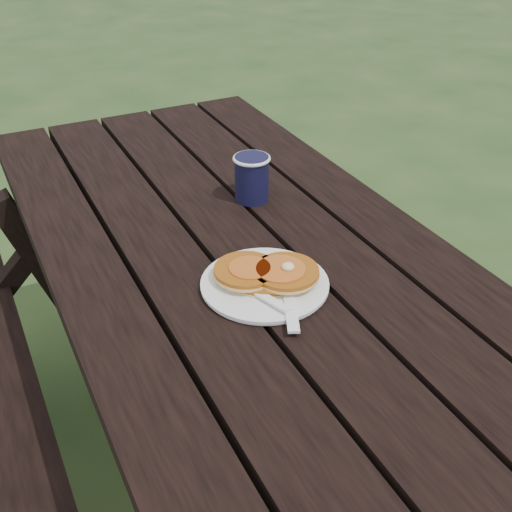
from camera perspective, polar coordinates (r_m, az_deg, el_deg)
name	(u,v)px	position (r m, az deg, el deg)	size (l,w,h in m)	color
ground	(260,510)	(1.75, 0.32, -21.64)	(60.00, 60.00, 0.00)	#233D1A
picnic_table	(260,407)	(1.47, 0.37, -13.27)	(1.36, 1.80, 0.75)	black
plate	(265,285)	(1.16, 0.78, -2.55)	(0.23, 0.23, 0.01)	white
pancake_stack	(267,273)	(1.15, 0.98, -1.52)	(0.18, 0.15, 0.04)	#B05C13
knife	(289,299)	(1.11, 2.97, -3.86)	(0.02, 0.18, 0.01)	white
fork	(265,297)	(1.11, 0.82, -3.67)	(0.03, 0.16, 0.01)	white
coffee_cup	(252,176)	(1.43, -0.38, 7.17)	(0.08, 0.08, 0.10)	black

